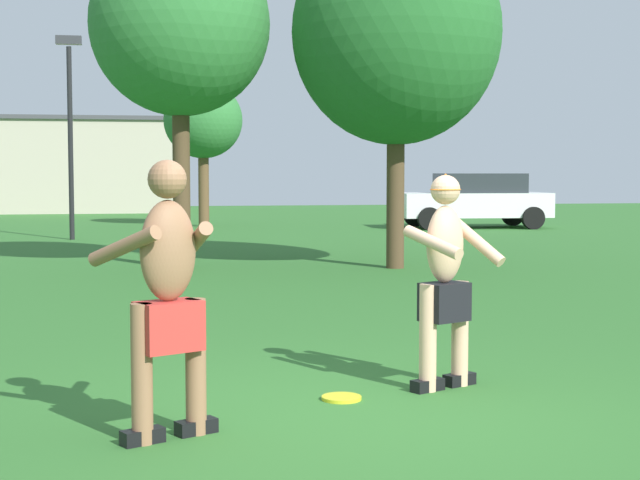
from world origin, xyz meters
TOP-DOWN VIEW (x-y plane):
  - ground_plane at (0.00, 0.00)m, footprint 80.00×80.00m
  - player_with_cap at (0.80, 0.74)m, footprint 0.76×0.69m
  - player_in_red at (-1.29, -0.29)m, footprint 0.80×0.75m
  - frisbee at (-0.04, 0.52)m, footprint 0.29×0.29m
  - car_white_near_post at (8.02, 20.69)m, footprint 4.39×2.21m
  - lamp_post at (-3.14, 17.76)m, footprint 0.60×0.24m
  - outbuilding_behind_lot at (-5.44, 34.74)m, footprint 11.10×5.35m
  - tree_left_field at (-0.80, 10.30)m, footprint 3.00×3.00m
  - tree_right_field at (2.76, 9.70)m, footprint 3.50×3.50m
  - tree_behind_players at (0.33, 22.91)m, footprint 2.33×2.33m

SIDE VIEW (x-z plane):
  - ground_plane at x=0.00m, z-range 0.00..0.00m
  - frisbee at x=-0.04m, z-range 0.00..0.03m
  - car_white_near_post at x=8.02m, z-range 0.03..1.61m
  - player_with_cap at x=0.80m, z-range 0.07..1.70m
  - player_in_red at x=-1.29m, z-range 0.05..1.77m
  - outbuilding_behind_lot at x=-5.44m, z-range 0.01..3.79m
  - lamp_post at x=-3.14m, z-range 0.62..5.46m
  - tree_behind_players at x=0.33m, z-range 0.98..5.27m
  - tree_right_field at x=2.76m, z-range 1.03..6.88m
  - tree_left_field at x=-0.80m, z-range 1.26..6.88m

